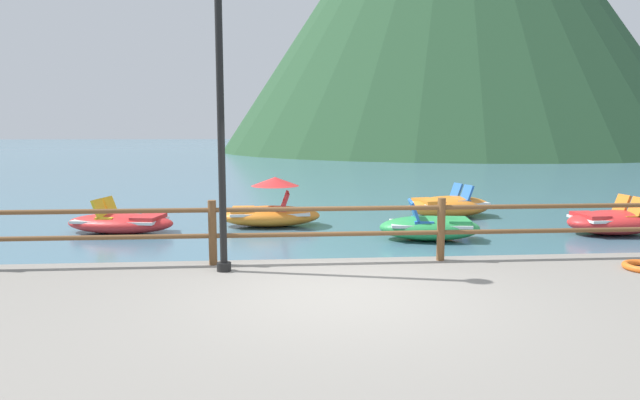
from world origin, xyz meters
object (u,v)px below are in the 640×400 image
Objects in this scene: pedal_boat_1 at (271,210)px; pedal_boat_4 at (121,222)px; lamp_post at (220,86)px; pedal_boat_0 at (449,206)px; pedal_boat_2 at (430,227)px; pedal_boat_5 at (614,221)px.

pedal_boat_1 is 0.91× the size of pedal_boat_4.
lamp_post is 1.61× the size of pedal_boat_0.
pedal_boat_2 reaches higher than pedal_boat_4.
pedal_boat_2 is 7.02m from pedal_boat_4.
pedal_boat_2 is 0.85× the size of pedal_boat_4.
pedal_boat_5 is (2.94, -2.80, -0.01)m from pedal_boat_0.
pedal_boat_5 is (4.35, 0.31, 0.01)m from pedal_boat_2.
pedal_boat_0 is 1.15× the size of pedal_boat_2.
pedal_boat_4 is at bearing -168.27° from pedal_boat_0.
lamp_post reaches higher than pedal_boat_4.
lamp_post reaches higher than pedal_boat_0.
pedal_boat_5 is at bearing -43.58° from pedal_boat_0.
pedal_boat_4 is at bearing -169.41° from pedal_boat_1.
pedal_boat_0 is at bearing 52.07° from lamp_post.
pedal_boat_2 is 4.36m from pedal_boat_5.
pedal_boat_4 is at bearing 118.16° from lamp_post.
lamp_post is 6.58m from pedal_boat_4.
pedal_boat_0 is at bearing 12.52° from pedal_boat_1.
pedal_boat_1 is at bearing 10.59° from pedal_boat_4.
pedal_boat_1 is (-4.86, -1.08, 0.09)m from pedal_boat_0.
lamp_post reaches higher than pedal_boat_2.
pedal_boat_4 is at bearing 168.59° from pedal_boat_2.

